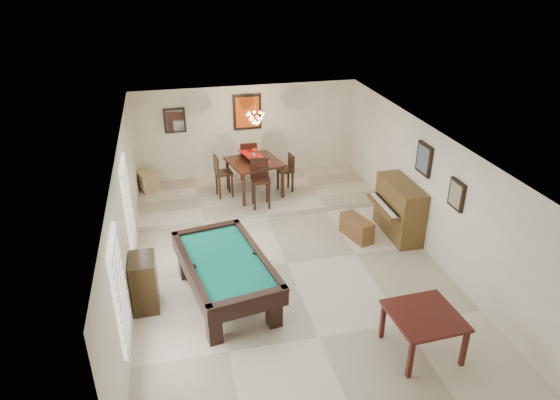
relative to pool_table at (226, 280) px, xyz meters
name	(u,v)px	position (x,y,z in m)	size (l,w,h in m)	color
ground_plane	(287,264)	(1.34, 0.88, -0.43)	(6.00, 9.00, 0.02)	beige
wall_back	(248,133)	(1.34, 5.38, 0.88)	(6.00, 0.04, 2.60)	silver
wall_front	(381,381)	(1.34, -3.62, 0.88)	(6.00, 0.04, 2.60)	silver
wall_left	(126,224)	(-1.66, 0.88, 0.88)	(0.04, 9.00, 2.60)	silver
wall_right	(429,191)	(4.34, 0.88, 0.88)	(0.04, 9.00, 2.60)	silver
ceiling	(287,143)	(1.34, 0.88, 2.18)	(6.00, 9.00, 0.04)	white
dining_step	(257,194)	(1.34, 4.13, -0.36)	(6.00, 2.50, 0.12)	beige
window_left_front	(120,291)	(-1.63, -1.32, 0.98)	(0.06, 1.00, 1.70)	white
window_left_rear	(128,204)	(-1.63, 1.48, 0.98)	(0.06, 1.00, 1.70)	white
pool_table	(226,280)	(0.00, 0.00, 0.00)	(1.35, 2.50, 0.83)	black
square_table	(422,333)	(2.81, -2.01, -0.06)	(1.04, 1.04, 0.72)	#37110D
upright_piano	(393,210)	(3.90, 1.51, 0.20)	(0.83, 1.48, 1.24)	brown
piano_bench	(357,228)	(3.09, 1.55, -0.18)	(0.33, 0.86, 0.48)	brown
apothecary_chest	(144,283)	(-1.42, 0.12, 0.08)	(0.44, 0.66, 0.99)	black
dining_table	(255,175)	(1.28, 4.05, 0.21)	(1.22, 1.22, 1.01)	black
flower_vase	(254,152)	(1.28, 4.05, 0.82)	(0.13, 0.13, 0.22)	#A6220E
dining_chair_south	(261,184)	(1.28, 3.30, 0.30)	(0.44, 0.44, 1.19)	black
dining_chair_north	(248,162)	(1.24, 4.78, 0.29)	(0.44, 0.44, 1.18)	black
dining_chair_west	(224,176)	(0.50, 4.09, 0.25)	(0.40, 0.40, 1.09)	black
dining_chair_east	(285,173)	(2.07, 4.03, 0.20)	(0.36, 0.36, 0.98)	black
corner_bench	(148,181)	(-1.39, 4.89, -0.05)	(0.44, 0.55, 0.49)	tan
chandelier	(256,114)	(1.34, 4.08, 1.78)	(0.44, 0.44, 0.60)	#FFE5B2
back_painting	(247,112)	(1.34, 5.34, 1.48)	(0.75, 0.06, 0.95)	#D84C14
back_mirror	(175,120)	(-0.56, 5.34, 1.38)	(0.55, 0.06, 0.65)	white
right_picture_upper	(424,159)	(4.30, 1.18, 1.48)	(0.06, 0.55, 0.65)	slate
right_picture_lower	(457,195)	(4.30, -0.12, 1.28)	(0.06, 0.45, 0.55)	gray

